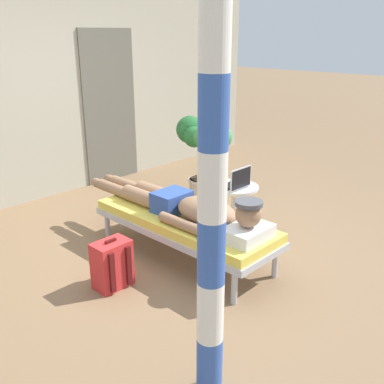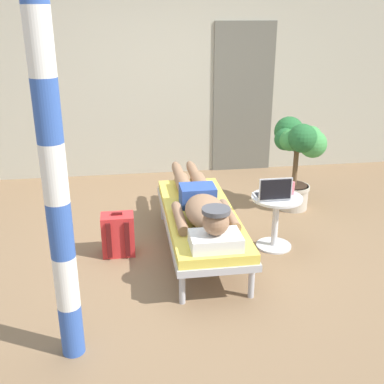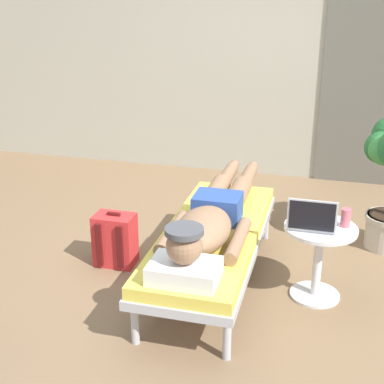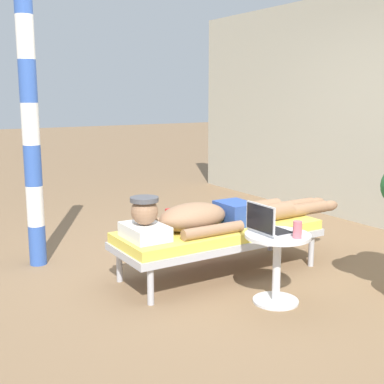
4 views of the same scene
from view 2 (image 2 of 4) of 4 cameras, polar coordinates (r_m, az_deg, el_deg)
name	(u,v)px [view 2 (image 2 of 4)]	position (r m, az deg, el deg)	size (l,w,h in m)	color
ground_plane	(193,248)	(4.55, 0.10, -6.83)	(40.00, 40.00, 0.00)	#846647
house_wall_back	(170,75)	(6.49, -2.71, 14.16)	(7.60, 0.20, 2.70)	#B2AD99
house_door_panel	(243,99)	(6.61, 6.30, 11.29)	(0.84, 0.03, 2.04)	#625F54
lounge_chair	(200,219)	(4.33, 1.03, -3.28)	(0.65, 1.82, 0.42)	#B7B7BC
person_reclining	(201,203)	(4.22, 1.13, -1.35)	(0.53, 2.17, 0.33)	white
side_table	(276,213)	(4.49, 10.25, -2.54)	(0.48, 0.48, 0.52)	silver
laptop	(273,193)	(4.34, 9.90, -0.13)	(0.31, 0.24, 0.23)	silver
drink_glass	(291,188)	(4.50, 12.06, 0.49)	(0.06, 0.06, 0.12)	#D86672
backpack	(118,235)	(4.41, -9.04, -5.20)	(0.30, 0.26, 0.42)	red
potted_plant	(298,149)	(5.34, 12.82, 5.14)	(0.55, 0.70, 1.04)	#BFB29E
porch_post	(54,173)	(2.80, -16.55, 2.20)	(0.15, 0.15, 2.53)	#3359B2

